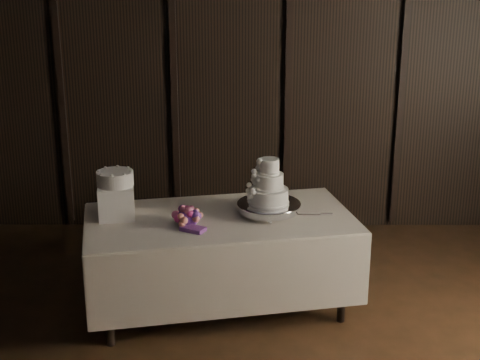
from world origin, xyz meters
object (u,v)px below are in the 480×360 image
small_cake (115,178)px  box_pedestal (116,201)px  bouquet (187,217)px  display_table (220,259)px  wedding_cake (266,186)px  cake_stand (269,209)px

small_cake → box_pedestal: bearing=0.0°
small_cake → bouquet: bearing=-16.2°
display_table → wedding_cake: bearing=-4.7°
display_table → cake_stand: size_ratio=4.45×
wedding_cake → bouquet: (-0.57, -0.20, -0.17)m
display_table → wedding_cake: size_ratio=6.21×
cake_stand → small_cake: small_cake is taller
cake_stand → display_table: bearing=-171.6°
wedding_cake → small_cake: 1.11m
small_cake → cake_stand: bearing=3.0°
display_table → box_pedestal: box_pedestal is taller
display_table → small_cake: 1.00m
small_cake → display_table: bearing=0.3°
display_table → small_cake: size_ratio=8.01×
wedding_cake → small_cake: (-1.11, -0.04, 0.08)m
wedding_cake → bouquet: bearing=-178.0°
box_pedestal → wedding_cake: bearing=2.3°
bouquet → wedding_cake: bearing=19.2°
bouquet → small_cake: 0.61m
wedding_cake → bouquet: 0.63m
display_table → bouquet: size_ratio=5.67×
display_table → small_cake: bearing=168.9°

